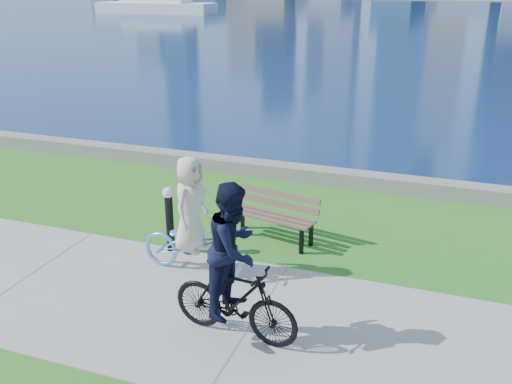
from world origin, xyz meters
TOP-DOWN VIEW (x-y plane):
  - ground at (0.00, 0.00)m, footprint 320.00×320.00m
  - concrete_path at (0.00, 0.00)m, footprint 80.00×3.50m
  - seawall at (0.00, 6.20)m, footprint 90.00×0.50m
  - bay_water at (0.00, 72.00)m, footprint 320.00×131.00m
  - ferry_near at (-36.52, 62.64)m, footprint 15.79×4.51m
  - park_bench at (-0.61, 2.80)m, footprint 1.81×0.93m
  - bollard_lamp at (-2.18, 1.62)m, footprint 0.20×0.20m
  - cyclist_woman at (-1.47, 1.06)m, footprint 0.73×1.88m
  - cyclist_man at (-0.11, -0.41)m, footprint 0.77×1.91m

SIDE VIEW (x-z plane):
  - ground at x=0.00m, z-range 0.00..0.00m
  - bay_water at x=0.00m, z-range 0.00..0.01m
  - concrete_path at x=0.00m, z-range 0.00..0.02m
  - seawall at x=0.00m, z-range 0.00..0.35m
  - park_bench at x=-0.61m, z-range 0.10..0.99m
  - bollard_lamp at x=-2.18m, z-range 0.09..1.35m
  - cyclist_woman at x=-1.47m, z-range -0.24..1.80m
  - ferry_near at x=-36.52m, z-range -0.18..1.96m
  - cyclist_man at x=-0.11m, z-range -0.16..2.11m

